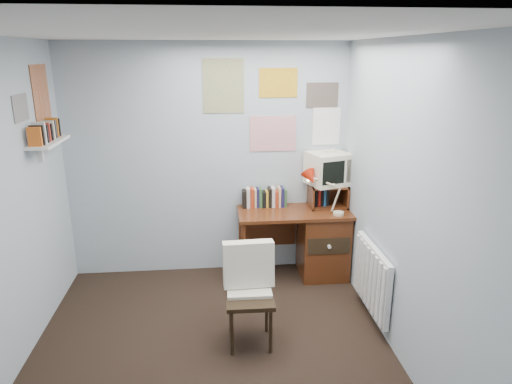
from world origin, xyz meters
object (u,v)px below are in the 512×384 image
Objects in this scene: desk_lamp at (339,196)px; wall_shelf at (48,142)px; desk_chair at (250,299)px; tv_riser at (328,196)px; radiator at (372,278)px; crt_tv at (328,167)px; desk at (318,240)px.

wall_shelf is at bearing -176.58° from desk_lamp.
tv_riser reaches higher than desk_chair.
tv_riser is 2.83m from wall_shelf.
radiator is at bearing -82.12° from desk_lamp.
wall_shelf reaches higher than crt_tv.
desk is 1.46m from desk_chair.
desk is 2.87m from wall_shelf.
desk_lamp is 0.29m from tv_riser.
desk_lamp is (0.17, -0.17, 0.56)m from desk.
tv_riser is 0.65× the size of wall_shelf.
wall_shelf is (-1.72, 0.81, 1.20)m from desk_chair.
desk reaches higher than radiator.
desk is at bearing -148.63° from crt_tv.
desk_chair is 1.69m from tv_riser.
crt_tv reaches higher than desk.
desk_chair reaches higher than desk.
desk_chair is at bearing -144.09° from crt_tv.
desk_lamp reaches higher than radiator.
radiator is 1.29× the size of wall_shelf.
crt_tv is at bearing 54.75° from desk_chair.
crt_tv is (0.96, 1.32, 0.78)m from desk_chair.
wall_shelf reaches higher than desk_lamp.
tv_riser is at bearing 10.32° from wall_shelf.
desk is at bearing 55.29° from desk_chair.
radiator is (0.17, -1.04, -0.47)m from tv_riser.
desk_chair is (-0.85, -1.19, 0.01)m from desk.
desk_lamp reaches higher than desk_chair.
tv_riser is 1.15m from radiator.
crt_tv is at bearing 99.80° from desk_lamp.
desk_lamp reaches higher than tv_riser.
crt_tv is (-0.01, 0.02, 0.31)m from tv_riser.
crt_tv is 0.50× the size of radiator.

